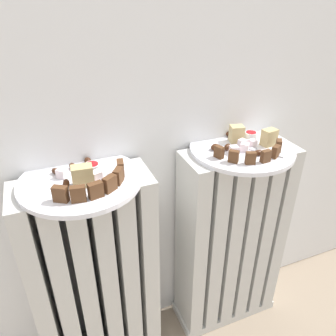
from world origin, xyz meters
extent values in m
cube|color=silver|center=(-0.38, 0.28, 0.35)|extent=(0.05, 0.15, 0.64)
cube|color=silver|center=(-0.32, 0.28, 0.35)|extent=(0.05, 0.15, 0.64)
cube|color=silver|center=(-0.26, 0.28, 0.35)|extent=(0.05, 0.15, 0.64)
cube|color=silver|center=(-0.20, 0.28, 0.35)|extent=(0.05, 0.15, 0.64)
cube|color=silver|center=(-0.14, 0.28, 0.35)|extent=(0.05, 0.15, 0.64)
cube|color=silver|center=(-0.08, 0.28, 0.35)|extent=(0.05, 0.15, 0.64)
cube|color=silver|center=(0.23, 0.28, 0.01)|extent=(0.36, 0.15, 0.03)
cube|color=silver|center=(0.08, 0.28, 0.35)|extent=(0.05, 0.15, 0.64)
cube|color=silver|center=(0.14, 0.28, 0.35)|extent=(0.05, 0.15, 0.64)
cube|color=silver|center=(0.20, 0.28, 0.35)|extent=(0.05, 0.15, 0.64)
cube|color=silver|center=(0.26, 0.28, 0.35)|extent=(0.05, 0.15, 0.64)
cube|color=silver|center=(0.32, 0.28, 0.35)|extent=(0.05, 0.15, 0.64)
cube|color=silver|center=(0.38, 0.28, 0.35)|extent=(0.05, 0.15, 0.64)
cylinder|color=white|center=(-0.23, 0.28, 0.68)|extent=(0.30, 0.30, 0.01)
cylinder|color=white|center=(0.23, 0.28, 0.68)|extent=(0.30, 0.30, 0.01)
cube|color=#56351E|center=(-0.28, 0.20, 0.70)|extent=(0.04, 0.03, 0.04)
cube|color=#56351E|center=(-0.24, 0.18, 0.70)|extent=(0.03, 0.02, 0.04)
cube|color=#56351E|center=(-0.21, 0.19, 0.70)|extent=(0.03, 0.02, 0.04)
cube|color=#56351E|center=(-0.17, 0.20, 0.70)|extent=(0.04, 0.03, 0.04)
cube|color=#56351E|center=(-0.15, 0.23, 0.70)|extent=(0.03, 0.04, 0.04)
cube|color=#56351E|center=(-0.13, 0.26, 0.70)|extent=(0.02, 0.03, 0.04)
cube|color=tan|center=(-0.22, 0.25, 0.71)|extent=(0.05, 0.04, 0.05)
cube|color=white|center=(-0.26, 0.30, 0.70)|extent=(0.03, 0.03, 0.02)
cube|color=white|center=(-0.19, 0.26, 0.70)|extent=(0.03, 0.03, 0.02)
ellipsoid|color=#3D1E0F|center=(-0.26, 0.25, 0.69)|extent=(0.02, 0.03, 0.02)
ellipsoid|color=#3D1E0F|center=(-0.24, 0.33, 0.69)|extent=(0.02, 0.03, 0.02)
ellipsoid|color=#3D1E0F|center=(-0.28, 0.32, 0.69)|extent=(0.03, 0.03, 0.02)
ellipsoid|color=#3D1E0F|center=(-0.20, 0.35, 0.69)|extent=(0.02, 0.03, 0.02)
cylinder|color=white|center=(-0.19, 0.29, 0.70)|extent=(0.04, 0.04, 0.02)
cylinder|color=#B21419|center=(-0.19, 0.29, 0.70)|extent=(0.03, 0.03, 0.01)
cube|color=#56351E|center=(0.13, 0.25, 0.70)|extent=(0.02, 0.03, 0.03)
cube|color=#56351E|center=(0.16, 0.21, 0.70)|extent=(0.03, 0.03, 0.03)
cube|color=#56351E|center=(0.19, 0.19, 0.70)|extent=(0.03, 0.02, 0.03)
cube|color=#56351E|center=(0.23, 0.18, 0.70)|extent=(0.03, 0.02, 0.03)
cube|color=#56351E|center=(0.27, 0.19, 0.70)|extent=(0.03, 0.02, 0.03)
cube|color=#56351E|center=(0.31, 0.22, 0.70)|extent=(0.03, 0.03, 0.03)
cube|color=tan|center=(0.23, 0.32, 0.71)|extent=(0.05, 0.04, 0.05)
cube|color=tan|center=(0.30, 0.26, 0.71)|extent=(0.04, 0.03, 0.05)
cube|color=white|center=(0.26, 0.28, 0.69)|extent=(0.02, 0.02, 0.02)
cube|color=white|center=(0.23, 0.28, 0.69)|extent=(0.03, 0.03, 0.02)
cube|color=white|center=(0.22, 0.26, 0.70)|extent=(0.03, 0.03, 0.02)
cube|color=white|center=(0.18, 0.25, 0.69)|extent=(0.02, 0.02, 0.02)
ellipsoid|color=#3D1E0F|center=(0.18, 0.28, 0.69)|extent=(0.03, 0.03, 0.02)
ellipsoid|color=#3D1E0F|center=(0.24, 0.22, 0.69)|extent=(0.03, 0.02, 0.01)
ellipsoid|color=#3D1E0F|center=(0.23, 0.36, 0.69)|extent=(0.02, 0.03, 0.02)
ellipsoid|color=#3D1E0F|center=(0.15, 0.30, 0.69)|extent=(0.03, 0.03, 0.02)
cylinder|color=white|center=(0.28, 0.31, 0.70)|extent=(0.04, 0.04, 0.02)
cylinder|color=#B21419|center=(0.28, 0.31, 0.70)|extent=(0.03, 0.03, 0.01)
cube|color=#B7B7BC|center=(0.28, 0.21, 0.69)|extent=(0.04, 0.06, 0.00)
cube|color=#B7B7BC|center=(0.25, 0.26, 0.69)|extent=(0.03, 0.03, 0.00)
camera|label=1|loc=(-0.29, -0.43, 1.09)|focal=35.45mm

